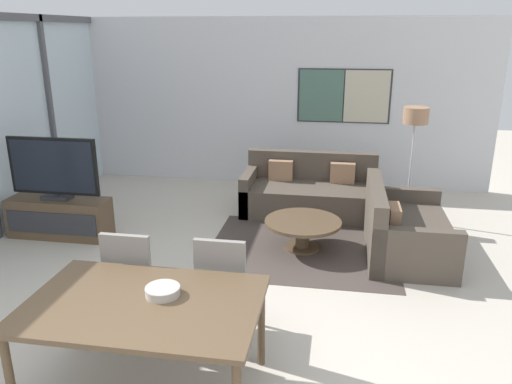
# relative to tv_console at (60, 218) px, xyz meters

# --- Properties ---
(wall_back) EXTENTS (7.35, 0.09, 2.80)m
(wall_back) POSITION_rel_tv_console_xyz_m (2.41, 2.89, 1.15)
(wall_back) COLOR silver
(wall_back) RESTS_ON ground_plane
(area_rug) EXTENTS (2.28, 1.96, 0.01)m
(area_rug) POSITION_rel_tv_console_xyz_m (3.16, 0.12, -0.25)
(area_rug) COLOR #473D38
(area_rug) RESTS_ON ground_plane
(tv_console) EXTENTS (1.32, 0.41, 0.51)m
(tv_console) POSITION_rel_tv_console_xyz_m (0.00, 0.00, 0.00)
(tv_console) COLOR brown
(tv_console) RESTS_ON ground_plane
(television) EXTENTS (1.18, 0.20, 0.80)m
(television) POSITION_rel_tv_console_xyz_m (-0.00, 0.00, 0.66)
(television) COLOR #2D2D33
(television) RESTS_ON tv_console
(sofa_main) EXTENTS (1.95, 0.95, 0.84)m
(sofa_main) POSITION_rel_tv_console_xyz_m (3.16, 1.52, 0.02)
(sofa_main) COLOR #51473D
(sofa_main) RESTS_ON ground_plane
(sofa_side) EXTENTS (0.95, 1.59, 0.84)m
(sofa_side) POSITION_rel_tv_console_xyz_m (4.32, 0.21, 0.01)
(sofa_side) COLOR #51473D
(sofa_side) RESTS_ON ground_plane
(coffee_table) EXTENTS (0.94, 0.94, 0.38)m
(coffee_table) POSITION_rel_tv_console_xyz_m (3.16, 0.12, 0.03)
(coffee_table) COLOR brown
(coffee_table) RESTS_ON ground_plane
(dining_table) EXTENTS (1.65, 1.07, 0.77)m
(dining_table) POSITION_rel_tv_console_xyz_m (2.24, -2.65, 0.44)
(dining_table) COLOR brown
(dining_table) RESTS_ON ground_plane
(dining_chair_left) EXTENTS (0.46, 0.46, 0.99)m
(dining_chair_left) POSITION_rel_tv_console_xyz_m (1.84, -1.92, 0.27)
(dining_chair_left) COLOR gray
(dining_chair_left) RESTS_ON ground_plane
(dining_chair_centre) EXTENTS (0.46, 0.46, 0.99)m
(dining_chair_centre) POSITION_rel_tv_console_xyz_m (2.64, -1.90, 0.27)
(dining_chair_centre) COLOR gray
(dining_chair_centre) RESTS_ON ground_plane
(fruit_bowl) EXTENTS (0.25, 0.25, 0.07)m
(fruit_bowl) POSITION_rel_tv_console_xyz_m (2.34, -2.54, 0.55)
(fruit_bowl) COLOR #B7B2A8
(fruit_bowl) RESTS_ON dining_table
(floor_lamp) EXTENTS (0.33, 0.33, 1.61)m
(floor_lamp) POSITION_rel_tv_console_xyz_m (4.53, 1.34, 1.11)
(floor_lamp) COLOR #2D2D33
(floor_lamp) RESTS_ON ground_plane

